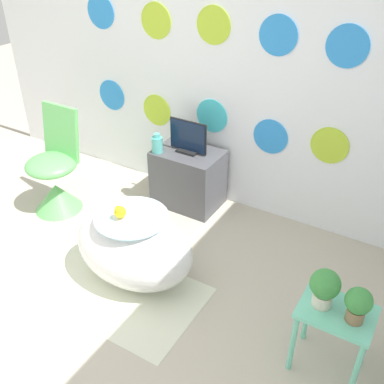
% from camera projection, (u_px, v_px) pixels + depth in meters
% --- Properties ---
extents(ground_plane, '(12.00, 12.00, 0.00)m').
position_uv_depth(ground_plane, '(24.00, 366.00, 2.61)').
color(ground_plane, '#BCB29E').
extents(wall_back_dotted, '(4.72, 0.05, 2.60)m').
position_uv_depth(wall_back_dotted, '(212.00, 52.00, 3.51)').
color(wall_back_dotted, white).
rests_on(wall_back_dotted, ground_plane).
extents(rug, '(1.21, 0.73, 0.01)m').
position_uv_depth(rug, '(115.00, 289.00, 3.13)').
color(rug, silver).
rests_on(rug, ground_plane).
extents(bathtub, '(0.88, 0.60, 0.54)m').
position_uv_depth(bathtub, '(134.00, 247.00, 3.10)').
color(bathtub, white).
rests_on(bathtub, ground_plane).
extents(rubber_duck, '(0.08, 0.09, 0.10)m').
position_uv_depth(rubber_duck, '(120.00, 212.00, 2.90)').
color(rubber_duck, yellow).
rests_on(rubber_duck, bathtub).
extents(chair, '(0.43, 0.43, 0.90)m').
position_uv_depth(chair, '(55.00, 180.00, 3.83)').
color(chair, '#66C166').
rests_on(chair, ground_plane).
extents(tv_cabinet, '(0.57, 0.40, 0.51)m').
position_uv_depth(tv_cabinet, '(188.00, 178.00, 3.91)').
color(tv_cabinet, '#4C4C51').
rests_on(tv_cabinet, ground_plane).
extents(tv, '(0.34, 0.12, 0.28)m').
position_uv_depth(tv, '(188.00, 138.00, 3.71)').
color(tv, black).
rests_on(tv, tv_cabinet).
extents(vase, '(0.09, 0.09, 0.17)m').
position_uv_depth(vase, '(157.00, 144.00, 3.74)').
color(vase, '#51B2AD').
rests_on(vase, tv_cabinet).
extents(side_table, '(0.40, 0.30, 0.45)m').
position_uv_depth(side_table, '(334.00, 323.00, 2.43)').
color(side_table, '#72D8B7').
rests_on(side_table, ground_plane).
extents(potted_plant_left, '(0.16, 0.16, 0.23)m').
position_uv_depth(potted_plant_left, '(325.00, 287.00, 2.34)').
color(potted_plant_left, beige).
rests_on(potted_plant_left, side_table).
extents(potted_plant_right, '(0.14, 0.14, 0.21)m').
position_uv_depth(potted_plant_right, '(358.00, 304.00, 2.26)').
color(potted_plant_right, '#8C6B4C').
rests_on(potted_plant_right, side_table).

